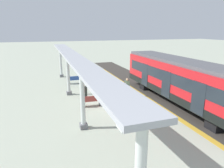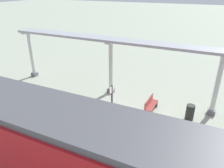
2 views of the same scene
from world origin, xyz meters
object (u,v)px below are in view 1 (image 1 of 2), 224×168
canopy_pillar_second (68,74)px  canopy_pillar_third (82,98)px  platform_info_sign (122,94)px  bench_mid_platform (91,101)px  bench_near_end (75,80)px  trash_bin (84,92)px  passenger_waiting_near_edge (127,85)px  canopy_pillar_nearest (61,61)px  train_near_carriage (181,81)px

canopy_pillar_second → canopy_pillar_third: bearing=90.0°
platform_info_sign → canopy_pillar_third: bearing=26.7°
canopy_pillar_second → canopy_pillar_third: (0.00, 6.78, 0.00)m
bench_mid_platform → bench_near_end: bearing=-88.7°
trash_bin → passenger_waiting_near_edge: passenger_waiting_near_edge is taller
canopy_pillar_nearest → canopy_pillar_third: size_ratio=1.00×
canopy_pillar_second → bench_near_end: canopy_pillar_second is taller
train_near_carriage → platform_info_sign: train_near_carriage is taller
bench_near_end → platform_info_sign: platform_info_sign is taller
canopy_pillar_second → passenger_waiting_near_edge: bearing=155.2°
trash_bin → platform_info_sign: size_ratio=0.43×
canopy_pillar_second → bench_near_end: (-1.09, -3.59, -1.49)m
bench_mid_platform → platform_info_sign: 2.69m
bench_mid_platform → trash_bin: (0.08, -2.32, 0.03)m
train_near_carriage → canopy_pillar_nearest: canopy_pillar_nearest is taller
canopy_pillar_third → platform_info_sign: canopy_pillar_third is taller
canopy_pillar_second → passenger_waiting_near_edge: (-4.73, 2.19, -0.91)m
canopy_pillar_third → trash_bin: (-1.18, -5.64, -1.46)m
canopy_pillar_nearest → platform_info_sign: 12.95m
canopy_pillar_second → bench_mid_platform: size_ratio=2.52×
passenger_waiting_near_edge → bench_mid_platform: bearing=20.2°
canopy_pillar_third → bench_near_end: canopy_pillar_third is taller
canopy_pillar_third → bench_mid_platform: 3.85m
canopy_pillar_third → canopy_pillar_second: bearing=-90.0°
canopy_pillar_nearest → trash_bin: size_ratio=4.05×
canopy_pillar_nearest → bench_near_end: canopy_pillar_nearest is taller
canopy_pillar_nearest → passenger_waiting_near_edge: (-4.73, 9.51, -0.91)m
canopy_pillar_third → bench_near_end: 10.54m
train_near_carriage → platform_info_sign: size_ratio=6.22×
trash_bin → platform_info_sign: (-1.90, 4.10, 0.86)m
train_near_carriage → bench_mid_platform: train_near_carriage is taller
platform_info_sign → passenger_waiting_near_edge: platform_info_sign is taller
bench_near_end → trash_bin: bearing=91.0°
bench_near_end → passenger_waiting_near_edge: passenger_waiting_near_edge is taller
bench_near_end → canopy_pillar_nearest: bearing=-73.7°
platform_info_sign → trash_bin: bearing=-65.2°
train_near_carriage → platform_info_sign: (4.94, 0.19, -0.50)m
train_near_carriage → passenger_waiting_near_edge: (3.29, -2.87, -0.81)m
canopy_pillar_third → passenger_waiting_near_edge: bearing=-135.8°
trash_bin → canopy_pillar_nearest: bearing=-82.1°
canopy_pillar_second → bench_mid_platform: 3.97m
bench_mid_platform → trash_bin: trash_bin is taller
canopy_pillar_third → bench_mid_platform: bearing=-110.7°
canopy_pillar_second → canopy_pillar_third: size_ratio=1.00×
trash_bin → passenger_waiting_near_edge: size_ratio=0.58×
bench_near_end → bench_mid_platform: same height
train_near_carriage → passenger_waiting_near_edge: bearing=-41.1°
bench_mid_platform → platform_info_sign: size_ratio=0.69×
canopy_pillar_nearest → trash_bin: 8.67m
train_near_carriage → canopy_pillar_nearest: size_ratio=3.59×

